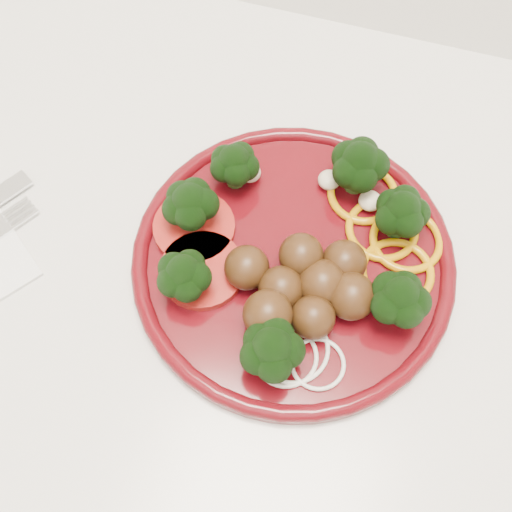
# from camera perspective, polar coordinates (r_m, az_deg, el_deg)

# --- Properties ---
(counter) EXTENTS (2.40, 0.60, 0.90)m
(counter) POSITION_cam_1_polar(r_m,az_deg,el_deg) (0.98, 2.22, -12.97)
(counter) COLOR silver
(counter) RESTS_ON ground
(plate) EXTENTS (0.28, 0.28, 0.06)m
(plate) POSITION_cam_1_polar(r_m,az_deg,el_deg) (0.54, 3.48, -0.10)
(plate) COLOR #47070C
(plate) RESTS_ON counter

